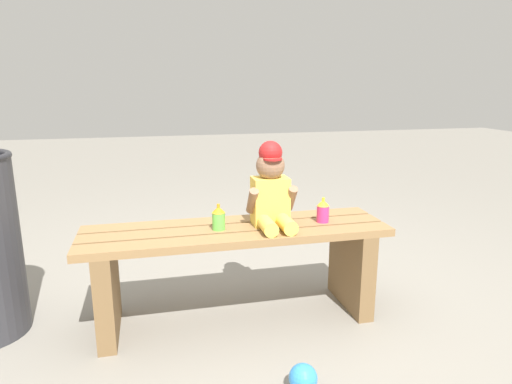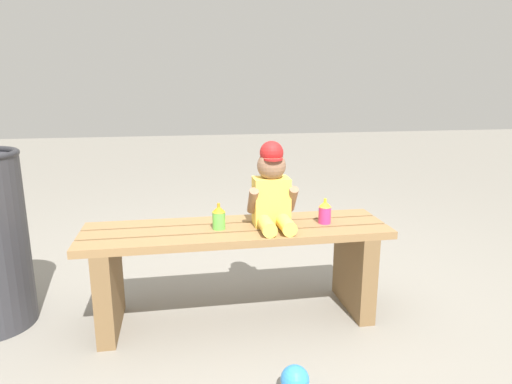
{
  "view_description": "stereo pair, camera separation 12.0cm",
  "coord_description": "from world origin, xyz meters",
  "px_view_note": "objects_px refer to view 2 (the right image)",
  "views": [
    {
      "loc": [
        -0.38,
        -2.0,
        1.14
      ],
      "look_at": [
        0.09,
        -0.05,
        0.65
      ],
      "focal_mm": 31.61,
      "sensor_mm": 36.0,
      "label": 1
    },
    {
      "loc": [
        -0.26,
        -2.02,
        1.14
      ],
      "look_at": [
        0.09,
        -0.05,
        0.65
      ],
      "focal_mm": 31.61,
      "sensor_mm": 36.0,
      "label": 2
    }
  ],
  "objects_px": {
    "sippy_cup_right": "(325,212)",
    "toy_ball": "(295,380)",
    "sippy_cup_left": "(219,217)",
    "park_bench": "(237,258)",
    "child_figure": "(272,190)"
  },
  "relations": [
    {
      "from": "park_bench",
      "to": "sippy_cup_left",
      "type": "xyz_separation_m",
      "value": [
        -0.08,
        -0.01,
        0.22
      ]
    },
    {
      "from": "sippy_cup_left",
      "to": "park_bench",
      "type": "bearing_deg",
      "value": 8.08
    },
    {
      "from": "child_figure",
      "to": "sippy_cup_left",
      "type": "height_order",
      "value": "child_figure"
    },
    {
      "from": "sippy_cup_right",
      "to": "sippy_cup_left",
      "type": "bearing_deg",
      "value": 180.0
    },
    {
      "from": "park_bench",
      "to": "toy_ball",
      "type": "distance_m",
      "value": 0.67
    },
    {
      "from": "child_figure",
      "to": "toy_ball",
      "type": "xyz_separation_m",
      "value": [
        -0.03,
        -0.6,
        -0.59
      ]
    },
    {
      "from": "park_bench",
      "to": "sippy_cup_right",
      "type": "relative_size",
      "value": 11.65
    },
    {
      "from": "sippy_cup_right",
      "to": "child_figure",
      "type": "bearing_deg",
      "value": 177.86
    },
    {
      "from": "sippy_cup_right",
      "to": "toy_ball",
      "type": "distance_m",
      "value": 0.81
    },
    {
      "from": "sippy_cup_left",
      "to": "toy_ball",
      "type": "xyz_separation_m",
      "value": [
        0.22,
        -0.59,
        -0.47
      ]
    },
    {
      "from": "park_bench",
      "to": "sippy_cup_right",
      "type": "height_order",
      "value": "sippy_cup_right"
    },
    {
      "from": "toy_ball",
      "to": "sippy_cup_left",
      "type": "bearing_deg",
      "value": 110.84
    },
    {
      "from": "child_figure",
      "to": "sippy_cup_right",
      "type": "bearing_deg",
      "value": -2.14
    },
    {
      "from": "park_bench",
      "to": "sippy_cup_left",
      "type": "distance_m",
      "value": 0.23
    },
    {
      "from": "park_bench",
      "to": "child_figure",
      "type": "height_order",
      "value": "child_figure"
    }
  ]
}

